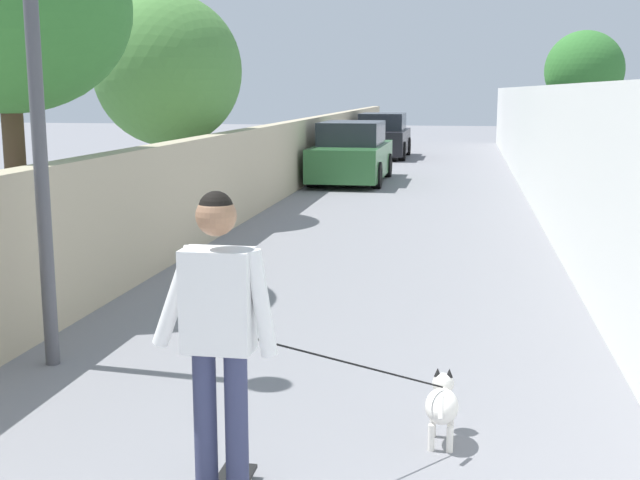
{
  "coord_description": "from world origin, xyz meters",
  "views": [
    {
      "loc": [
        -1.1,
        -1.25,
        2.33
      ],
      "look_at": [
        5.99,
        0.01,
        1.0
      ],
      "focal_mm": 45.68,
      "sensor_mm": 36.0,
      "label": 1
    }
  ],
  "objects": [
    {
      "name": "car_far",
      "position": [
        27.47,
        1.6,
        0.71
      ],
      "size": [
        3.88,
        1.8,
        1.54
      ],
      "color": "black",
      "rests_on": "ground"
    },
    {
      "name": "wall_left",
      "position": [
        12.0,
        2.75,
        0.81
      ],
      "size": [
        48.0,
        0.3,
        1.62
      ],
      "primitive_type": "cube",
      "color": "tan",
      "rests_on": "ground"
    },
    {
      "name": "tree_right_distant",
      "position": [
        19.0,
        -3.93,
        2.76
      ],
      "size": [
        1.81,
        1.81,
        3.7
      ],
      "color": "brown",
      "rests_on": "ground"
    },
    {
      "name": "ground_plane",
      "position": [
        14.0,
        0.0,
        0.0
      ],
      "size": [
        80.0,
        80.0,
        0.0
      ],
      "primitive_type": "plane",
      "color": "gray"
    },
    {
      "name": "car_near",
      "position": [
        19.62,
        1.6,
        0.72
      ],
      "size": [
        4.3,
        1.8,
        1.54
      ],
      "color": "#336B38",
      "rests_on": "ground"
    },
    {
      "name": "tree_left_mid",
      "position": [
        13.0,
        4.02,
        2.66
      ],
      "size": [
        2.64,
        2.64,
        4.02
      ],
      "color": "brown",
      "rests_on": "ground"
    },
    {
      "name": "dog",
      "position": [
        4.09,
        -1.15,
        0.28
      ],
      "size": [
        1.39,
        1.31,
        1.06
      ],
      "color": "white",
      "rests_on": "ground"
    },
    {
      "name": "tree_left_near",
      "position": [
        7.5,
        3.85,
        3.23
      ],
      "size": [
        2.8,
        2.8,
        4.44
      ],
      "color": "#473523",
      "rests_on": "ground"
    },
    {
      "name": "person_skateboarder",
      "position": [
        2.99,
        0.04,
        1.1
      ],
      "size": [
        0.22,
        0.71,
        1.72
      ],
      "color": "#333859",
      "rests_on": "skateboard"
    },
    {
      "name": "fence_right",
      "position": [
        12.0,
        -2.75,
        1.21
      ],
      "size": [
        48.0,
        0.3,
        2.42
      ],
      "primitive_type": "cube",
      "color": "white",
      "rests_on": "ground"
    },
    {
      "name": "lamp_post",
      "position": [
        5.11,
        2.2,
        2.91
      ],
      "size": [
        0.36,
        0.36,
        4.24
      ],
      "color": "#4C4C51",
      "rests_on": "ground"
    }
  ]
}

